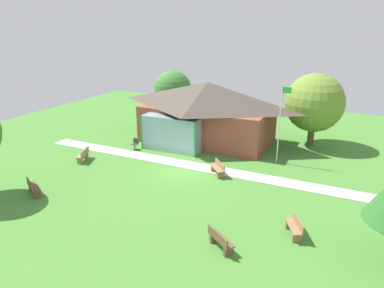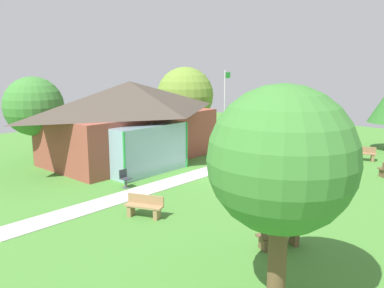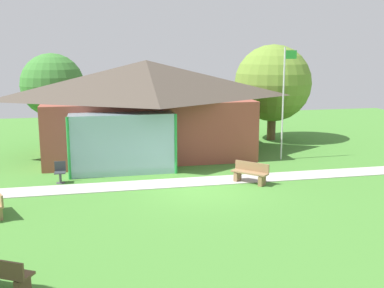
{
  "view_description": "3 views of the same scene",
  "coord_description": "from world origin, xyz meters",
  "px_view_note": "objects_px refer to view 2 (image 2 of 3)",
  "views": [
    {
      "loc": [
        9.77,
        -19.07,
        9.19
      ],
      "look_at": [
        -0.1,
        1.29,
        1.48
      ],
      "focal_mm": 33.38,
      "sensor_mm": 36.0,
      "label": 1
    },
    {
      "loc": [
        -16.99,
        -12.51,
        5.77
      ],
      "look_at": [
        -0.3,
        2.41,
        1.34
      ],
      "focal_mm": 37.56,
      "sensor_mm": 36.0,
      "label": 2
    },
    {
      "loc": [
        -4.09,
        -16.89,
        5.26
      ],
      "look_at": [
        0.0,
        1.8,
        1.44
      ],
      "focal_mm": 43.95,
      "sensor_mm": 36.0,
      "label": 3
    }
  ],
  "objects_px": {
    "bench_rear_near_path": "(244,158)",
    "tree_lawn_corner": "(282,160)",
    "flagpole": "(225,106)",
    "bench_front_left": "(280,236)",
    "bench_lawn_far_right": "(363,154)",
    "pavilion": "(131,119)",
    "bench_mid_left": "(144,207)",
    "tree_behind_pavilion_left": "(34,107)",
    "patio_chair_west": "(125,179)",
    "tree_behind_pavilion_right": "(185,96)"
  },
  "relations": [
    {
      "from": "bench_rear_near_path",
      "to": "tree_lawn_corner",
      "type": "xyz_separation_m",
      "value": [
        -11.03,
        -8.54,
        3.2
      ]
    },
    {
      "from": "bench_rear_near_path",
      "to": "flagpole",
      "type": "bearing_deg",
      "value": -81.9
    },
    {
      "from": "bench_front_left",
      "to": "bench_lawn_far_right",
      "type": "height_order",
      "value": "same"
    },
    {
      "from": "pavilion",
      "to": "bench_mid_left",
      "type": "height_order",
      "value": "pavilion"
    },
    {
      "from": "bench_lawn_far_right",
      "to": "tree_lawn_corner",
      "type": "xyz_separation_m",
      "value": [
        -16.73,
        -3.71,
        3.2
      ]
    },
    {
      "from": "bench_rear_near_path",
      "to": "tree_behind_pavilion_left",
      "type": "distance_m",
      "value": 12.45
    },
    {
      "from": "pavilion",
      "to": "patio_chair_west",
      "type": "height_order",
      "value": "pavilion"
    },
    {
      "from": "bench_mid_left",
      "to": "patio_chair_west",
      "type": "relative_size",
      "value": 1.81
    },
    {
      "from": "bench_rear_near_path",
      "to": "bench_lawn_far_right",
      "type": "bearing_deg",
      "value": -173.75
    },
    {
      "from": "pavilion",
      "to": "bench_mid_left",
      "type": "bearing_deg",
      "value": -127.25
    },
    {
      "from": "bench_mid_left",
      "to": "patio_chair_west",
      "type": "height_order",
      "value": "patio_chair_west"
    },
    {
      "from": "bench_front_left",
      "to": "tree_behind_pavilion_left",
      "type": "relative_size",
      "value": 0.3
    },
    {
      "from": "bench_front_left",
      "to": "tree_lawn_corner",
      "type": "xyz_separation_m",
      "value": [
        -2.72,
        -1.44,
        3.2
      ]
    },
    {
      "from": "flagpole",
      "to": "tree_behind_pavilion_left",
      "type": "bearing_deg",
      "value": 154.51
    },
    {
      "from": "flagpole",
      "to": "tree_behind_pavilion_left",
      "type": "height_order",
      "value": "flagpole"
    },
    {
      "from": "bench_rear_near_path",
      "to": "bench_mid_left",
      "type": "bearing_deg",
      "value": 57.65
    },
    {
      "from": "flagpole",
      "to": "bench_mid_left",
      "type": "relative_size",
      "value": 3.49
    },
    {
      "from": "bench_front_left",
      "to": "tree_lawn_corner",
      "type": "relative_size",
      "value": 0.28
    },
    {
      "from": "tree_behind_pavilion_right",
      "to": "bench_rear_near_path",
      "type": "bearing_deg",
      "value": -116.63
    },
    {
      "from": "bench_front_left",
      "to": "bench_rear_near_path",
      "type": "xyz_separation_m",
      "value": [
        8.31,
        7.1,
        0.0
      ]
    },
    {
      "from": "bench_lawn_far_right",
      "to": "tree_behind_pavilion_right",
      "type": "distance_m",
      "value": 13.95
    },
    {
      "from": "flagpole",
      "to": "bench_front_left",
      "type": "relative_size",
      "value": 3.57
    },
    {
      "from": "pavilion",
      "to": "bench_lawn_far_right",
      "type": "height_order",
      "value": "pavilion"
    },
    {
      "from": "flagpole",
      "to": "bench_lawn_far_right",
      "type": "relative_size",
      "value": 3.52
    },
    {
      "from": "bench_front_left",
      "to": "tree_behind_pavilion_left",
      "type": "xyz_separation_m",
      "value": [
        0.19,
        16.05,
        3.02
      ]
    },
    {
      "from": "bench_lawn_far_right",
      "to": "bench_rear_near_path",
      "type": "xyz_separation_m",
      "value": [
        -5.7,
        4.83,
        0.0
      ]
    },
    {
      "from": "pavilion",
      "to": "tree_behind_pavilion_right",
      "type": "bearing_deg",
      "value": 19.49
    },
    {
      "from": "bench_lawn_far_right",
      "to": "patio_chair_west",
      "type": "xyz_separation_m",
      "value": [
        -13.18,
        6.54,
        0.01
      ]
    },
    {
      "from": "pavilion",
      "to": "bench_lawn_far_right",
      "type": "bearing_deg",
      "value": -49.68
    },
    {
      "from": "flagpole",
      "to": "tree_behind_pavilion_right",
      "type": "relative_size",
      "value": 0.96
    },
    {
      "from": "bench_mid_left",
      "to": "bench_front_left",
      "type": "bearing_deg",
      "value": 168.9
    },
    {
      "from": "bench_lawn_far_right",
      "to": "tree_lawn_corner",
      "type": "relative_size",
      "value": 0.29
    },
    {
      "from": "bench_rear_near_path",
      "to": "tree_behind_pavilion_right",
      "type": "height_order",
      "value": "tree_behind_pavilion_right"
    },
    {
      "from": "bench_front_left",
      "to": "tree_lawn_corner",
      "type": "height_order",
      "value": "tree_lawn_corner"
    },
    {
      "from": "bench_rear_near_path",
      "to": "bench_mid_left",
      "type": "relative_size",
      "value": 0.9
    },
    {
      "from": "bench_front_left",
      "to": "tree_behind_pavilion_left",
      "type": "distance_m",
      "value": 16.33
    },
    {
      "from": "tree_lawn_corner",
      "to": "tree_behind_pavilion_right",
      "type": "bearing_deg",
      "value": 48.27
    },
    {
      "from": "bench_front_left",
      "to": "tree_behind_pavilion_left",
      "type": "bearing_deg",
      "value": 119.14
    },
    {
      "from": "tree_lawn_corner",
      "to": "bench_mid_left",
      "type": "bearing_deg",
      "value": 76.29
    },
    {
      "from": "patio_chair_west",
      "to": "tree_lawn_corner",
      "type": "distance_m",
      "value": 11.3
    },
    {
      "from": "patio_chair_west",
      "to": "tree_behind_pavilion_left",
      "type": "distance_m",
      "value": 7.87
    },
    {
      "from": "pavilion",
      "to": "tree_lawn_corner",
      "type": "distance_m",
      "value": 16.4
    },
    {
      "from": "flagpole",
      "to": "bench_mid_left",
      "type": "distance_m",
      "value": 13.76
    },
    {
      "from": "bench_front_left",
      "to": "tree_behind_pavilion_right",
      "type": "xyz_separation_m",
      "value": [
        12.69,
        15.84,
        2.96
      ]
    },
    {
      "from": "bench_mid_left",
      "to": "tree_lawn_corner",
      "type": "xyz_separation_m",
      "value": [
        -1.63,
        -6.69,
        3.2
      ]
    },
    {
      "from": "tree_behind_pavilion_right",
      "to": "pavilion",
      "type": "bearing_deg",
      "value": -160.51
    },
    {
      "from": "bench_lawn_far_right",
      "to": "bench_mid_left",
      "type": "relative_size",
      "value": 0.99
    },
    {
      "from": "bench_front_left",
      "to": "bench_lawn_far_right",
      "type": "xyz_separation_m",
      "value": [
        14.01,
        2.27,
        0.0
      ]
    },
    {
      "from": "bench_front_left",
      "to": "bench_rear_near_path",
      "type": "bearing_deg",
      "value": 70.36
    },
    {
      "from": "bench_lawn_far_right",
      "to": "tree_behind_pavilion_right",
      "type": "height_order",
      "value": "tree_behind_pavilion_right"
    }
  ]
}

